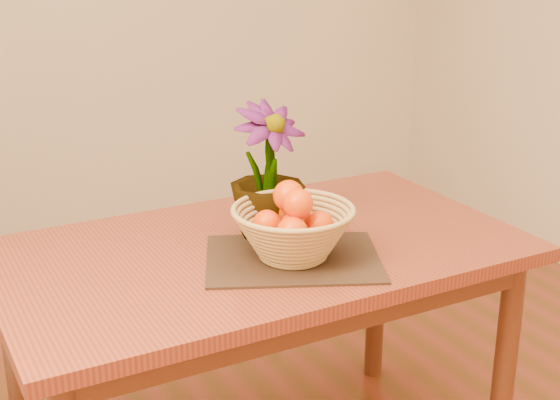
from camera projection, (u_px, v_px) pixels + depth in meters
name	position (u px, v px, depth m)	size (l,w,h in m)	color
table	(261.00, 274.00, 2.13)	(1.40, 0.80, 0.75)	maroon
placemat	(293.00, 259.00, 2.00)	(0.44, 0.33, 0.01)	#341F13
wicker_basket	(293.00, 234.00, 1.98)	(0.32, 0.32, 0.13)	tan
orange_pile	(293.00, 216.00, 1.96)	(0.19, 0.19, 0.14)	#EE4403
potted_plant	(268.00, 172.00, 2.10)	(0.21, 0.21, 0.37)	#164C15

